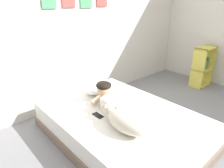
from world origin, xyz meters
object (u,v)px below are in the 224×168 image
Objects in this scene: pillow at (102,88)px; cell_phone at (98,115)px; dog at (124,120)px; person_lying at (124,103)px; bookshelf at (203,66)px; coffee_cup at (111,97)px; bed at (122,125)px.

pillow reaches higher than cell_phone.
cell_phone is (-0.05, 0.38, -0.10)m from dog.
bookshelf reaches higher than person_lying.
coffee_cup is (0.09, 0.32, -0.07)m from person_lying.
coffee_cup reaches higher than cell_phone.
coffee_cup is at bearing 27.31° from cell_phone.
dog reaches higher than coffee_cup.
cell_phone is at bearing -133.00° from pillow.
person_lying is (-0.16, -0.60, 0.05)m from pillow.
bed is at bearing -155.90° from person_lying.
bed is at bearing -111.11° from coffee_cup.
bed is 0.42m from coffee_cup.
bookshelf reaches higher than coffee_cup.
coffee_cup is at bearing 60.10° from dog.
bed is 2.29m from bookshelf.
dog is (-0.24, -0.25, -0.00)m from person_lying.
bookshelf reaches higher than bed.
bed is 0.69m from pillow.
bookshelf reaches higher than dog.
dog is at bearing -130.35° from bed.
coffee_cup is (0.33, 0.57, -0.07)m from dog.
person_lying is 7.36× the size of coffee_cup.
coffee_cup is at bearing 74.29° from person_lying.
dog is 0.39m from cell_phone.
coffee_cup is at bearing -103.92° from pillow.
pillow is 0.57× the size of person_lying.
dog is 0.77× the size of bookshelf.
person_lying is at bearing -24.07° from cell_phone.
coffee_cup is (0.13, 0.34, 0.21)m from bed.
person_lying reaches higher than dog.
bed is at bearing -107.90° from pillow.
pillow is 0.90× the size of dog.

